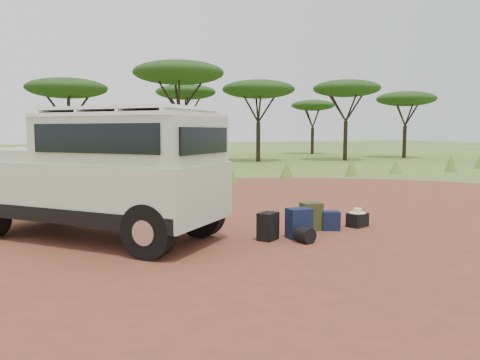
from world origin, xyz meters
name	(u,v)px	position (x,y,z in m)	size (l,w,h in m)	color
ground	(262,232)	(0.00, 0.00, 0.00)	(140.00, 140.00, 0.00)	#546A25
dirt_clearing	(262,232)	(0.00, 0.00, 0.00)	(23.00, 23.00, 0.01)	brown
grass_fringe	(155,175)	(0.12, 8.67, 0.40)	(36.60, 1.60, 0.90)	#546A25
acacia_treeline	(114,82)	(0.75, 19.81, 4.87)	(46.70, 13.20, 6.26)	black
safari_vehicle	(101,177)	(-2.99, 0.78, 1.18)	(4.73, 5.04, 2.44)	#B4CBAD
walking_staff	(162,189)	(-1.66, 1.39, 0.81)	(0.04, 0.04, 1.69)	brown
backpack_black	(268,226)	(-0.23, -0.70, 0.26)	(0.38, 0.28, 0.52)	black
backpack_navy	(299,223)	(0.37, -0.81, 0.29)	(0.44, 0.31, 0.58)	#131F3D
backpack_olive	(311,217)	(0.99, -0.30, 0.29)	(0.41, 0.30, 0.57)	#3B3F1D
duffel_navy	(331,221)	(1.36, -0.48, 0.20)	(0.35, 0.26, 0.40)	#131F3D
hard_case	(357,220)	(2.06, -0.44, 0.15)	(0.42, 0.30, 0.30)	black
stuff_sack	(305,235)	(0.27, -1.18, 0.15)	(0.29, 0.29, 0.29)	black
safari_hat	(358,211)	(2.06, -0.44, 0.34)	(0.35, 0.35, 0.10)	beige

